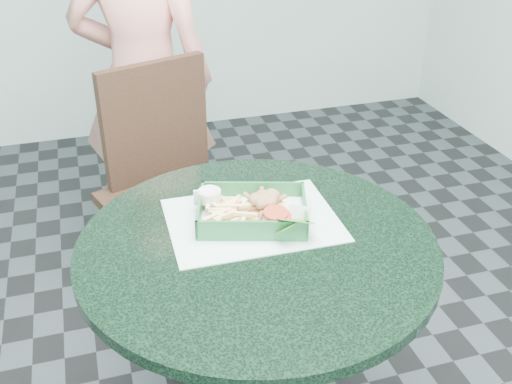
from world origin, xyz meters
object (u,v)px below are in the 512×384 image
object	(u,v)px
dining_chair	(163,174)
diner_person	(143,75)
food_basket	(252,221)
sauce_ramekin	(206,209)
crab_sandwich	(264,208)
cafe_table	(257,302)

from	to	relation	value
dining_chair	diner_person	size ratio (longest dim) A/B	0.58
food_basket	sauce_ramekin	bearing A→B (deg)	160.30
food_basket	crab_sandwich	size ratio (longest dim) A/B	2.30
dining_chair	food_basket	bearing A→B (deg)	-100.10
diner_person	crab_sandwich	bearing A→B (deg)	117.58
diner_person	crab_sandwich	size ratio (longest dim) A/B	13.69
diner_person	sauce_ramekin	size ratio (longest dim) A/B	26.91
diner_person	cafe_table	bearing A→B (deg)	114.78
cafe_table	dining_chair	distance (m)	0.86
diner_person	food_basket	bearing A→B (deg)	116.01
cafe_table	crab_sandwich	bearing A→B (deg)	64.10
sauce_ramekin	food_basket	bearing A→B (deg)	-19.70
crab_sandwich	sauce_ramekin	bearing A→B (deg)	165.43
dining_chair	diner_person	world-z (taller)	diner_person
cafe_table	diner_person	size ratio (longest dim) A/B	0.54
cafe_table	food_basket	size ratio (longest dim) A/B	3.23
crab_sandwich	diner_person	bearing A→B (deg)	98.15
food_basket	sauce_ramekin	size ratio (longest dim) A/B	4.53
cafe_table	dining_chair	size ratio (longest dim) A/B	0.94
dining_chair	diner_person	distance (m)	0.44
diner_person	sauce_ramekin	world-z (taller)	diner_person
diner_person	food_basket	xyz separation A→B (m)	(0.13, -1.11, -0.04)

